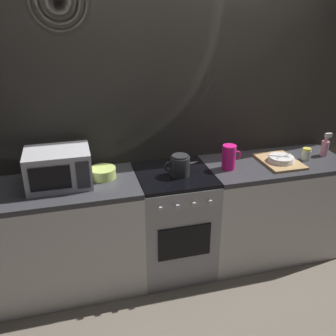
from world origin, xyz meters
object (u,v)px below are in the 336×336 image
(stove_unit, at_px, (174,222))
(kettle, at_px, (180,165))
(mixing_bowl, at_px, (103,173))
(pitcher, at_px, (229,157))
(microwave, at_px, (58,168))
(spice_jar, at_px, (306,154))
(spray_bottle, at_px, (325,147))
(dish_pile, at_px, (280,160))

(stove_unit, bearing_deg, kettle, -49.70)
(mixing_bowl, height_order, pitcher, pitcher)
(kettle, xyz_separation_m, pitcher, (0.41, 0.01, 0.02))
(stove_unit, height_order, microwave, microwave)
(spice_jar, xyz_separation_m, spray_bottle, (0.21, 0.05, 0.03))
(mixing_bowl, xyz_separation_m, spice_jar, (1.71, -0.09, 0.01))
(stove_unit, xyz_separation_m, spice_jar, (1.16, -0.03, 0.50))
(pitcher, bearing_deg, microwave, 177.57)
(pitcher, xyz_separation_m, spray_bottle, (0.93, 0.05, -0.02))
(stove_unit, bearing_deg, spice_jar, -1.36)
(kettle, bearing_deg, mixing_bowl, 169.60)
(pitcher, height_order, spice_jar, pitcher)
(stove_unit, height_order, kettle, kettle)
(stove_unit, relative_size, spice_jar, 8.57)
(mixing_bowl, bearing_deg, dish_pile, -3.81)
(stove_unit, distance_m, spray_bottle, 1.48)
(stove_unit, bearing_deg, spray_bottle, 0.77)
(stove_unit, relative_size, pitcher, 4.50)
(microwave, bearing_deg, kettle, -4.45)
(pitcher, xyz_separation_m, dish_pile, (0.47, -0.00, -0.08))
(kettle, bearing_deg, dish_pile, 0.65)
(dish_pile, xyz_separation_m, spice_jar, (0.25, 0.01, 0.03))
(mixing_bowl, bearing_deg, kettle, -10.40)
(kettle, xyz_separation_m, mixing_bowl, (-0.59, 0.11, -0.04))
(pitcher, distance_m, spice_jar, 0.72)
(mixing_bowl, height_order, dish_pile, mixing_bowl)
(kettle, xyz_separation_m, dish_pile, (0.88, 0.01, -0.06))
(microwave, xyz_separation_m, pitcher, (1.32, -0.06, -0.03))
(kettle, bearing_deg, spray_bottle, 2.63)
(stove_unit, xyz_separation_m, mixing_bowl, (-0.55, 0.06, 0.49))
(stove_unit, xyz_separation_m, kettle, (0.04, -0.04, 0.53))
(kettle, bearing_deg, stove_unit, 130.30)
(pitcher, bearing_deg, stove_unit, 176.38)
(kettle, distance_m, dish_pile, 0.88)
(microwave, distance_m, spice_jar, 2.03)
(stove_unit, height_order, spice_jar, spice_jar)
(mixing_bowl, relative_size, dish_pile, 0.50)
(kettle, height_order, pitcher, pitcher)
(kettle, xyz_separation_m, spice_jar, (1.13, 0.02, -0.03))
(dish_pile, bearing_deg, mixing_bowl, 176.19)
(stove_unit, bearing_deg, mixing_bowl, 173.29)
(stove_unit, relative_size, microwave, 1.96)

